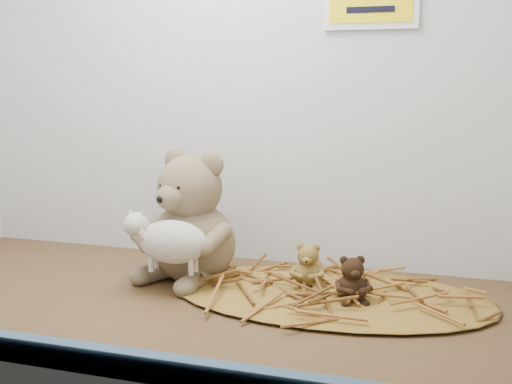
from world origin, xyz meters
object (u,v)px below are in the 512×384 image
(main_teddy, at_px, (192,216))
(toy_lamb, at_px, (173,242))
(mini_teddy_tan, at_px, (308,264))
(mini_teddy_brown, at_px, (352,277))

(main_teddy, relative_size, toy_lamb, 1.48)
(main_teddy, xyz_separation_m, toy_lamb, (0.00, -0.09, -0.03))
(mini_teddy_tan, height_order, mini_teddy_brown, same)
(main_teddy, distance_m, mini_teddy_tan, 0.24)
(mini_teddy_brown, bearing_deg, mini_teddy_tan, 123.86)
(main_teddy, bearing_deg, mini_teddy_brown, 8.34)
(toy_lamb, bearing_deg, main_teddy, 90.00)
(toy_lamb, relative_size, mini_teddy_brown, 2.14)
(mini_teddy_tan, bearing_deg, main_teddy, 173.24)
(mini_teddy_brown, bearing_deg, toy_lamb, 162.00)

